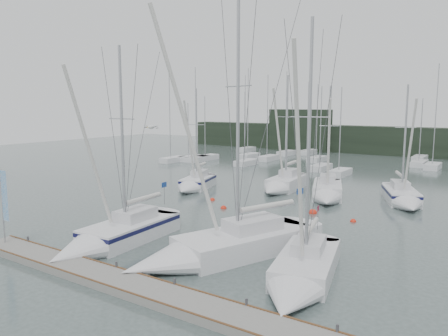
% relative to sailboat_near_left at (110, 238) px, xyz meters
% --- Properties ---
extents(ground, '(160.00, 160.00, 0.00)m').
position_rel_sailboat_near_left_xyz_m(ground, '(5.71, 1.18, -0.61)').
color(ground, '#414F4E').
rests_on(ground, ground).
extents(dock, '(24.00, 2.00, 0.40)m').
position_rel_sailboat_near_left_xyz_m(dock, '(5.71, -3.82, -0.41)').
color(dock, slate).
rests_on(dock, ground).
extents(far_treeline, '(90.00, 4.00, 5.00)m').
position_rel_sailboat_near_left_xyz_m(far_treeline, '(5.71, 63.18, 1.89)').
color(far_treeline, black).
rests_on(far_treeline, ground).
extents(far_building_left, '(12.00, 3.00, 8.00)m').
position_rel_sailboat_near_left_xyz_m(far_building_left, '(-14.29, 61.18, 3.39)').
color(far_building_left, black).
rests_on(far_building_left, ground).
extents(mast_forest, '(55.78, 27.91, 14.86)m').
position_rel_sailboat_near_left_xyz_m(mast_forest, '(1.29, 44.33, -0.12)').
color(mast_forest, silver).
rests_on(mast_forest, ground).
extents(sailboat_near_left, '(3.63, 10.54, 13.59)m').
position_rel_sailboat_near_left_xyz_m(sailboat_near_left, '(0.00, 0.00, 0.00)').
color(sailboat_near_left, silver).
rests_on(sailboat_near_left, ground).
extents(sailboat_near_center, '(7.74, 12.65, 16.98)m').
position_rel_sailboat_near_left_xyz_m(sailboat_near_center, '(6.61, 1.40, -0.00)').
color(sailboat_near_center, silver).
rests_on(sailboat_near_center, ground).
extents(sailboat_near_right, '(4.79, 9.78, 14.08)m').
position_rel_sailboat_near_left_xyz_m(sailboat_near_right, '(12.51, 0.91, -0.09)').
color(sailboat_near_right, silver).
rests_on(sailboat_near_right, ground).
extents(sailboat_mid_a, '(4.49, 7.76, 11.39)m').
position_rel_sailboat_near_left_xyz_m(sailboat_mid_a, '(-7.00, 17.77, -0.01)').
color(sailboat_mid_a, silver).
rests_on(sailboat_mid_a, ground).
extents(sailboat_mid_b, '(3.39, 8.55, 12.77)m').
position_rel_sailboat_near_left_xyz_m(sailboat_mid_b, '(1.01, 22.25, 0.01)').
color(sailboat_mid_b, silver).
rests_on(sailboat_mid_b, ground).
extents(sailboat_mid_c, '(5.31, 8.72, 11.49)m').
position_rel_sailboat_near_left_xyz_m(sailboat_mid_c, '(6.43, 20.89, 0.01)').
color(sailboat_mid_c, silver).
rests_on(sailboat_mid_c, ground).
extents(sailboat_mid_d, '(5.49, 8.52, 11.53)m').
position_rel_sailboat_near_left_xyz_m(sailboat_mid_d, '(12.94, 22.58, -0.02)').
color(sailboat_mid_d, silver).
rests_on(sailboat_mid_d, ground).
extents(buoy_a, '(0.53, 0.53, 0.53)m').
position_rel_sailboat_near_left_xyz_m(buoy_a, '(0.22, 12.59, -0.61)').
color(buoy_a, red).
rests_on(buoy_a, ground).
extents(buoy_b, '(0.70, 0.70, 0.70)m').
position_rel_sailboat_near_left_xyz_m(buoy_b, '(7.29, 15.35, -0.61)').
color(buoy_b, red).
rests_on(buoy_b, ground).
extents(buoy_c, '(0.48, 0.48, 0.48)m').
position_rel_sailboat_near_left_xyz_m(buoy_c, '(-2.49, 14.76, -0.61)').
color(buoy_c, red).
rests_on(buoy_c, ground).
extents(dock_banner, '(0.71, 0.09, 4.68)m').
position_rel_sailboat_near_left_xyz_m(dock_banner, '(-5.00, -3.82, 2.56)').
color(dock_banner, '#A6A8AE').
rests_on(dock_banner, dock).
extents(seagull, '(1.05, 0.49, 0.21)m').
position_rel_sailboat_near_left_xyz_m(seagull, '(4.84, -1.16, 7.15)').
color(seagull, silver).
rests_on(seagull, ground).
extents(buoy_d, '(0.46, 0.46, 0.46)m').
position_rel_sailboat_near_left_xyz_m(buoy_d, '(10.91, 14.55, -0.61)').
color(buoy_d, red).
rests_on(buoy_d, ground).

